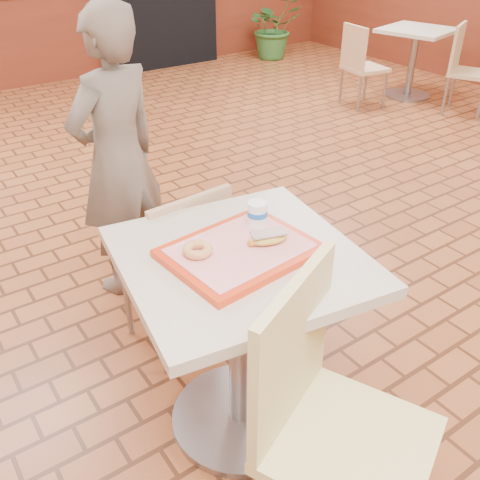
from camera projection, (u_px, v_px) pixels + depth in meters
wainscot_band at (366, 177)px, 3.19m from camera, size 8.00×10.00×1.00m
main_table at (240, 316)px, 1.99m from camera, size 0.80×0.80×0.84m
chair_main_front at (326, 414)px, 1.61m from camera, size 0.62×0.62×1.01m
chair_main_back at (181, 265)px, 2.43m from camera, size 0.43×0.43×0.87m
customer at (118, 159)px, 2.75m from camera, size 0.64×0.52×1.53m
serving_tray at (240, 251)px, 1.84m from camera, size 0.49×0.38×0.03m
ring_donut at (198, 250)px, 1.79m from camera, size 0.12×0.12×0.03m
long_john_donut at (267, 238)px, 1.84m from camera, size 0.15×0.11×0.04m
paper_cup at (257, 214)px, 1.94m from camera, size 0.07×0.07×0.09m
second_table at (414, 51)px, 5.98m from camera, size 0.71×0.71×0.75m
chair_second_left at (360, 62)px, 5.67m from camera, size 0.45×0.45×0.85m
chair_second_front at (465, 65)px, 5.49m from camera, size 0.54×0.54×0.89m
potted_plant at (274, 27)px, 7.62m from camera, size 0.89×0.81×0.86m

